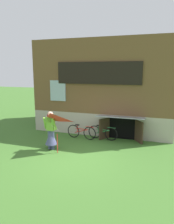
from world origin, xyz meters
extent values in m
plane|color=#3D6B28|center=(0.00, 0.00, 0.00)|extent=(60.00, 60.00, 0.00)
cube|color=#ADA393|center=(0.00, 5.20, 0.59)|extent=(7.48, 4.40, 1.19)
cube|color=brown|center=(0.00, 5.20, 3.10)|extent=(7.48, 4.40, 3.83)
cube|color=black|center=(0.00, 2.96, 3.28)|extent=(4.32, 0.08, 1.10)
cube|color=#9EB7C6|center=(0.00, 2.98, 3.28)|extent=(4.16, 0.04, 0.98)
cube|color=#9EB7C6|center=(-2.23, 2.97, 2.34)|extent=(0.90, 0.06, 1.10)
cube|color=black|center=(1.29, 2.98, 0.53)|extent=(1.40, 0.03, 1.05)
cube|color=#3D2B1E|center=(0.44, 2.70, 0.53)|extent=(0.42, 0.63, 1.05)
cube|color=#3D2B1E|center=(2.14, 2.70, 0.53)|extent=(0.45, 0.61, 1.05)
cube|color=gray|center=(1.29, 2.45, 1.24)|extent=(2.24, 1.09, 0.18)
cylinder|color=#474C75|center=(-1.48, 0.53, 0.43)|extent=(0.14, 0.14, 0.85)
cylinder|color=#474C75|center=(-1.32, 0.53, 0.43)|extent=(0.14, 0.14, 0.85)
cone|color=#474C75|center=(-1.40, 0.53, 0.55)|extent=(0.52, 0.52, 0.64)
cube|color=#72AD38|center=(-1.40, 0.53, 1.15)|extent=(0.34, 0.20, 0.60)
cylinder|color=#72AD38|center=(-1.62, 0.43, 1.18)|extent=(0.17, 0.34, 0.56)
cylinder|color=#72AD38|center=(-1.18, 0.43, 1.18)|extent=(0.17, 0.34, 0.56)
cube|color=maroon|center=(-1.40, 0.47, 1.41)|extent=(0.20, 0.08, 0.36)
sphere|color=#D8AD8E|center=(-1.40, 0.53, 1.57)|extent=(0.23, 0.23, 0.23)
pyramid|color=red|center=(-1.08, -0.08, 1.33)|extent=(1.02, 0.85, 0.52)
cylinder|color=beige|center=(-1.05, 0.28, 1.05)|extent=(0.01, 0.70, 0.44)
cylinder|color=red|center=(-0.95, 0.23, 0.41)|extent=(0.03, 0.03, 0.83)
torus|color=black|center=(0.83, 2.52, 0.33)|extent=(0.66, 0.12, 0.66)
torus|color=black|center=(-0.05, 2.62, 0.33)|extent=(0.66, 0.12, 0.66)
cylinder|color=#287A3D|center=(0.39, 2.57, 0.50)|extent=(0.67, 0.12, 0.04)
cylinder|color=#287A3D|center=(0.39, 2.57, 0.39)|extent=(0.73, 0.12, 0.27)
cylinder|color=#287A3D|center=(0.17, 2.60, 0.50)|extent=(0.04, 0.04, 0.37)
cube|color=black|center=(0.17, 2.60, 0.69)|extent=(0.20, 0.08, 0.05)
cylinder|color=#287A3D|center=(0.83, 2.52, 0.65)|extent=(0.44, 0.08, 0.03)
torus|color=black|center=(-0.21, 2.29, 0.34)|extent=(0.67, 0.12, 0.67)
torus|color=black|center=(-1.11, 2.39, 0.34)|extent=(0.67, 0.12, 0.67)
cylinder|color=red|center=(-0.66, 2.34, 0.51)|extent=(0.68, 0.11, 0.04)
cylinder|color=red|center=(-0.66, 2.34, 0.40)|extent=(0.75, 0.12, 0.27)
cylinder|color=red|center=(-0.89, 2.36, 0.51)|extent=(0.04, 0.04, 0.38)
cube|color=black|center=(-0.89, 2.36, 0.70)|extent=(0.20, 0.08, 0.05)
cylinder|color=red|center=(-0.21, 2.29, 0.67)|extent=(0.44, 0.08, 0.03)
camera|label=1|loc=(2.96, -7.41, 3.41)|focal=34.23mm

